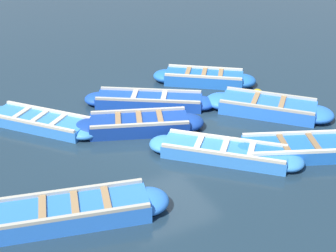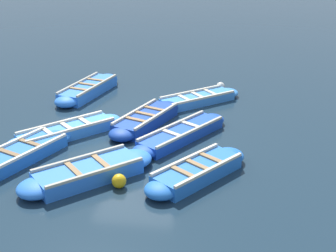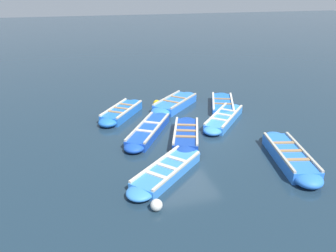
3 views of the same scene
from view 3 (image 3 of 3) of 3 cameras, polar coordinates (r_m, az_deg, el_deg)
The scene contains 11 objects.
ground_plane at distance 12.91m, azimuth 2.95°, elevation -1.20°, with size 120.00×120.00×0.00m, color #1C303F.
boat_near_quay at distance 15.64m, azimuth 1.27°, elevation 3.97°, with size 3.21×3.10×0.43m.
boat_outer_left at distance 10.02m, azimuth -0.19°, elevation -7.84°, with size 3.15×2.86×0.35m.
boat_alongside at distance 12.72m, azimuth -3.39°, elevation -0.79°, with size 2.67×3.56×0.37m.
boat_broadside at distance 14.09m, azimuth 9.74°, elevation 1.33°, with size 3.03×3.15×0.38m.
boat_end_of_row at distance 14.66m, azimuth -8.04°, elevation 2.39°, with size 2.59×3.09×0.42m.
boat_stern_in at distance 15.73m, azimuth 9.45°, elevation 3.69°, with size 2.16×3.50×0.39m.
boat_tucked at distance 11.45m, azimuth 20.39°, elevation -4.95°, with size 1.68×3.75×0.45m.
boat_centre at distance 12.27m, azimuth 3.16°, elevation -1.60°, with size 1.98×3.44×0.42m.
buoy_orange_near at distance 15.67m, azimuth -1.98°, elevation 3.95°, with size 0.35×0.35×0.35m, color #EAB214.
buoy_yellow_far at distance 8.60m, azimuth -2.02°, elevation -13.58°, with size 0.32×0.32×0.32m, color silver.
Camera 3 is at (4.01, 11.07, 5.28)m, focal length 35.00 mm.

